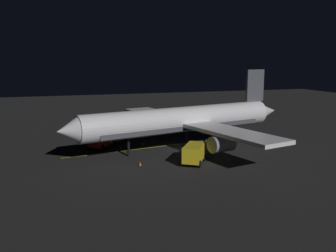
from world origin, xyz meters
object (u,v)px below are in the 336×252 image
traffic_cone_near_right (143,144)px  traffic_cone_under_wing (121,148)px  catering_truck (195,153)px  ground_crew_worker (111,142)px  airliner (185,121)px  traffic_cone_far (140,164)px  traffic_cone_near_left (155,140)px  baggage_truck (105,139)px

traffic_cone_near_right → traffic_cone_under_wing: size_ratio=1.00×
catering_truck → ground_crew_worker: catering_truck is taller
airliner → ground_crew_worker: bearing=71.9°
catering_truck → traffic_cone_far: size_ratio=11.77×
traffic_cone_near_left → airliner: bearing=-154.4°
airliner → catering_truck: airliner is taller
traffic_cone_near_left → traffic_cone_under_wing: size_ratio=1.00×
baggage_truck → traffic_cone_near_left: bearing=-79.9°
airliner → ground_crew_worker: 11.35m
catering_truck → traffic_cone_far: bearing=85.6°
traffic_cone_near_left → traffic_cone_near_right: same height
airliner → traffic_cone_near_right: 7.66m
traffic_cone_near_right → airliner: bearing=-124.9°
traffic_cone_near_right → traffic_cone_under_wing: 4.07m
baggage_truck → traffic_cone_near_right: bearing=-96.8°
airliner → traffic_cone_far: (-7.18, 8.52, -3.89)m
traffic_cone_under_wing → traffic_cone_far: size_ratio=1.00×
airliner → traffic_cone_near_left: (5.92, 2.84, -3.89)m
ground_crew_worker → traffic_cone_near_right: size_ratio=3.16×
airliner → catering_truck: (-7.73, 1.43, -2.89)m
airliner → catering_truck: bearing=169.5°
catering_truck → traffic_cone_near_right: bearing=19.1°
ground_crew_worker → traffic_cone_under_wing: bearing=-136.8°
traffic_cone_under_wing → ground_crew_worker: bearing=43.2°
ground_crew_worker → airliner: bearing=-108.1°
ground_crew_worker → traffic_cone_near_left: size_ratio=3.16×
baggage_truck → traffic_cone_near_right: size_ratio=11.32×
traffic_cone_near_right → traffic_cone_far: 11.38m
airliner → traffic_cone_near_right: airliner is taller
catering_truck → ground_crew_worker: size_ratio=3.72×
airliner → traffic_cone_far: bearing=130.1°
catering_truck → traffic_cone_far: (0.55, 7.09, -1.00)m
airliner → traffic_cone_near_left: 7.63m
traffic_cone_near_left → traffic_cone_far: size_ratio=1.00×
baggage_truck → catering_truck: (-12.18, -9.68, 0.02)m
traffic_cone_far → traffic_cone_under_wing: bearing=3.6°
catering_truck → baggage_truck: bearing=38.5°
ground_crew_worker → traffic_cone_near_left: 7.95m
traffic_cone_under_wing → baggage_truck: bearing=39.9°
ground_crew_worker → traffic_cone_near_right: bearing=-85.4°
baggage_truck → traffic_cone_under_wing: 3.28m
traffic_cone_near_left → traffic_cone_far: same height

